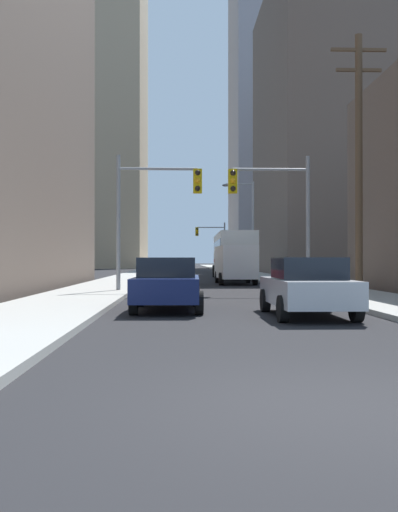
% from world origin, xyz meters
% --- Properties ---
extents(ground_plane, '(400.00, 400.00, 0.00)m').
position_xyz_m(ground_plane, '(0.00, 0.00, 0.00)').
color(ground_plane, black).
extents(sidewalk_left, '(3.37, 160.00, 0.15)m').
position_xyz_m(sidewalk_left, '(-5.22, 50.00, 0.07)').
color(sidewalk_left, '#9E9E99').
rests_on(sidewalk_left, ground).
extents(sidewalk_right, '(3.37, 160.00, 0.15)m').
position_xyz_m(sidewalk_right, '(5.22, 50.00, 0.07)').
color(sidewalk_right, '#9E9E99').
rests_on(sidewalk_right, ground).
extents(city_bus, '(2.74, 11.55, 3.40)m').
position_xyz_m(city_bus, '(2.63, 37.22, 1.93)').
color(city_bus, silver).
rests_on(city_bus, ground).
extents(cargo_van_white, '(2.16, 5.27, 2.26)m').
position_xyz_m(cargo_van_white, '(1.83, 27.98, 1.29)').
color(cargo_van_white, white).
rests_on(cargo_van_white, ground).
extents(sedan_silver, '(1.95, 4.20, 1.52)m').
position_xyz_m(sedan_silver, '(1.75, 8.85, 0.77)').
color(sedan_silver, '#B7BABF').
rests_on(sedan_silver, ground).
extents(sedan_navy, '(1.95, 4.25, 1.52)m').
position_xyz_m(sedan_navy, '(-1.86, 10.72, 0.77)').
color(sedan_navy, '#141E4C').
rests_on(sedan_navy, ground).
extents(sedan_maroon, '(1.95, 4.23, 1.52)m').
position_xyz_m(sedan_maroon, '(-1.85, 21.68, 0.77)').
color(sedan_maroon, maroon).
rests_on(sedan_maroon, ground).
extents(sedan_beige, '(1.95, 4.25, 1.52)m').
position_xyz_m(sedan_beige, '(-1.87, 28.07, 0.77)').
color(sedan_beige, '#C6B793').
rests_on(sedan_beige, ground).
extents(traffic_signal_near_left, '(3.71, 0.44, 6.00)m').
position_xyz_m(traffic_signal_near_left, '(-2.56, 19.01, 4.04)').
color(traffic_signal_near_left, gray).
rests_on(traffic_signal_near_left, ground).
extents(traffic_signal_near_right, '(3.59, 0.44, 6.00)m').
position_xyz_m(traffic_signal_near_right, '(2.62, 19.01, 4.03)').
color(traffic_signal_near_right, gray).
rests_on(traffic_signal_near_right, ground).
extents(traffic_signal_far_right, '(3.68, 0.44, 6.00)m').
position_xyz_m(traffic_signal_far_right, '(2.58, 63.75, 4.04)').
color(traffic_signal_far_right, gray).
rests_on(traffic_signal_far_right, ground).
extents(utility_pole_right, '(2.20, 0.28, 10.33)m').
position_xyz_m(utility_pole_right, '(5.56, 16.45, 5.44)').
color(utility_pole_right, brown).
rests_on(utility_pole_right, ground).
extents(street_lamp_right, '(2.48, 0.32, 7.50)m').
position_xyz_m(street_lamp_right, '(3.84, 38.03, 4.55)').
color(street_lamp_right, gray).
rests_on(street_lamp_right, ground).
extents(building_left_far_tower, '(23.53, 23.50, 64.55)m').
position_xyz_m(building_left_far_tower, '(-19.25, 93.10, 32.27)').
color(building_left_far_tower, tan).
rests_on(building_left_far_tower, ground).
extents(building_right_mid_block, '(21.45, 21.89, 29.22)m').
position_xyz_m(building_right_mid_block, '(18.21, 51.71, 14.61)').
color(building_right_mid_block, '#66564C').
rests_on(building_right_mid_block, ground).
extents(building_right_far_highrise, '(22.75, 18.09, 50.25)m').
position_xyz_m(building_right_far_highrise, '(19.03, 89.49, 25.12)').
color(building_right_far_highrise, '#93939E').
rests_on(building_right_far_highrise, ground).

